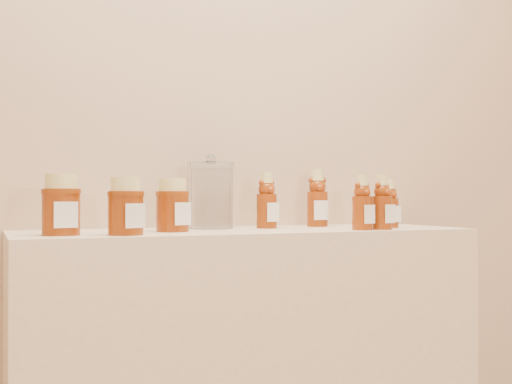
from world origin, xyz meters
name	(u,v)px	position (x,y,z in m)	size (l,w,h in m)	color
wall_back	(222,74)	(0.00, 1.75, 1.35)	(3.50, 0.02, 2.70)	tan
bear_bottle_back_left	(267,196)	(0.08, 1.61, 0.99)	(0.06, 0.06, 0.18)	#6A2408
bear_bottle_back_mid	(317,194)	(0.26, 1.64, 1.00)	(0.07, 0.07, 0.19)	#6A2408
bear_bottle_back_right	(390,200)	(0.42, 1.50, 0.98)	(0.05, 0.05, 0.16)	#6A2408
bear_bottle_front_left	(362,199)	(0.27, 1.42, 0.98)	(0.06, 0.06, 0.16)	#6A2408
bear_bottle_front_right	(382,198)	(0.34, 1.42, 0.98)	(0.06, 0.06, 0.17)	#6A2408
honey_jar_left	(61,205)	(-0.48, 1.48, 0.97)	(0.09, 0.09, 0.14)	#6A2408
honey_jar_back	(172,205)	(-0.21, 1.53, 0.97)	(0.08, 0.08, 0.13)	#6A2408
honey_jar_front	(126,206)	(-0.35, 1.43, 0.97)	(0.08, 0.08, 0.13)	#6A2408
glass_canister	(211,192)	(-0.07, 1.64, 1.00)	(0.13, 0.13, 0.20)	white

